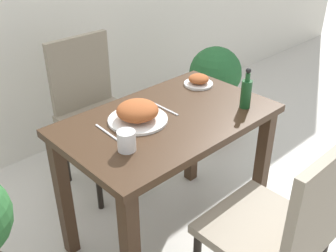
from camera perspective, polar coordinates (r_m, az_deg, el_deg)
name	(u,v)px	position (r m, az deg, el deg)	size (l,w,h in m)	color
ground_plane	(168,232)	(2.24, 0.00, -15.11)	(16.00, 16.00, 0.00)	beige
dining_table	(168,141)	(1.87, 0.00, -2.15)	(0.99, 0.61, 0.72)	#3D2819
chair_near	(283,228)	(1.57, 16.34, -14.01)	(0.42, 0.42, 0.92)	gray
chair_far	(94,105)	(2.39, -10.74, 3.00)	(0.42, 0.42, 0.92)	gray
food_plate	(138,113)	(1.75, -4.44, 1.95)	(0.27, 0.27, 0.09)	white
side_plate	(199,81)	(2.12, 4.46, 6.59)	(0.16, 0.16, 0.06)	white
drink_cup	(127,141)	(1.55, -6.04, -2.16)	(0.07, 0.07, 0.08)	white
sauce_bottle	(246,92)	(1.89, 11.27, 4.80)	(0.05, 0.05, 0.20)	#194C23
fork_utensil	(108,133)	(1.69, -8.70, -1.05)	(0.02, 0.19, 0.00)	silver
spoon_utensil	(165,109)	(1.86, -0.49, 2.53)	(0.01, 0.18, 0.00)	silver
potted_plant_right	(214,87)	(2.84, 6.76, 5.63)	(0.37, 0.37, 0.72)	brown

